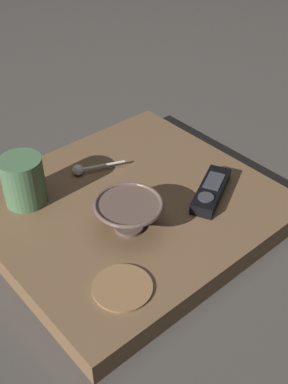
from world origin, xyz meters
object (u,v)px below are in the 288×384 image
object	(u,v)px
cereal_bowl	(129,214)
drink_coaster	(122,287)
coffee_mug	(23,181)
tv_remote_near	(211,191)
teaspoon	(83,169)

from	to	relation	value
cereal_bowl	drink_coaster	size ratio (longest dim) A/B	1.29
cereal_bowl	coffee_mug	distance (m)	0.23
tv_remote_near	drink_coaster	bearing A→B (deg)	-166.28
teaspoon	tv_remote_near	xyz separation A→B (m)	(0.16, -0.24, 0.00)
teaspoon	drink_coaster	world-z (taller)	teaspoon
teaspoon	drink_coaster	bearing A→B (deg)	-114.13
cereal_bowl	tv_remote_near	xyz separation A→B (m)	(0.19, -0.04, -0.02)
coffee_mug	teaspoon	world-z (taller)	coffee_mug
cereal_bowl	coffee_mug	size ratio (longest dim) A/B	1.30
coffee_mug	tv_remote_near	world-z (taller)	coffee_mug
cereal_bowl	coffee_mug	xyz separation A→B (m)	(-0.11, 0.21, 0.01)
coffee_mug	drink_coaster	size ratio (longest dim) A/B	0.99
teaspoon	tv_remote_near	bearing A→B (deg)	-56.79
coffee_mug	teaspoon	bearing A→B (deg)	0.26
cereal_bowl	drink_coaster	bearing A→B (deg)	-133.96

